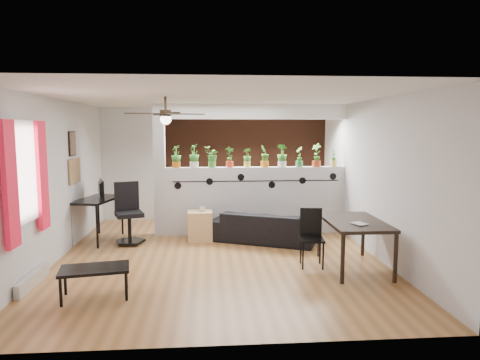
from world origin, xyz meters
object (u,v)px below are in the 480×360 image
object	(u,v)px
potted_plant_3	(230,156)
potted_plant_9	(334,156)
computer_desk	(97,202)
potted_plant_7	(299,156)
cube_shelf	(200,226)
office_chair	(129,217)
potted_plant_2	(212,156)
dining_table	(355,226)
potted_plant_6	(282,155)
potted_plant_0	(176,156)
potted_plant_5	(265,155)
cup	(202,209)
ceiling_fan	(166,115)
sofa	(264,227)
potted_plant_8	(317,154)
folding_chair	(311,232)
coffee_table	(95,271)
potted_plant_4	(247,157)
potted_plant_1	(194,155)

from	to	relation	value
potted_plant_3	potted_plant_9	size ratio (longest dim) A/B	1.07
computer_desk	potted_plant_7	bearing A→B (deg)	4.95
cube_shelf	office_chair	world-z (taller)	office_chair
potted_plant_2	dining_table	bearing A→B (deg)	-47.49
potted_plant_6	potted_plant_9	bearing A→B (deg)	-0.00
potted_plant_3	computer_desk	xyz separation A→B (m)	(-2.52, -0.34, -0.84)
potted_plant_0	potted_plant_5	distance (m)	1.76
potted_plant_3	dining_table	world-z (taller)	potted_plant_3
potted_plant_2	cup	size ratio (longest dim) A/B	3.60
ceiling_fan	sofa	world-z (taller)	ceiling_fan
potted_plant_0	potted_plant_7	bearing A→B (deg)	0.00
potted_plant_7	office_chair	xyz separation A→B (m)	(-3.31, -0.57, -1.08)
potted_plant_3	office_chair	size ratio (longest dim) A/B	0.37
potted_plant_5	sofa	xyz separation A→B (m)	(-0.10, -0.66, -1.32)
potted_plant_3	potted_plant_7	xyz separation A→B (m)	(1.40, 0.00, -0.00)
potted_plant_0	sofa	distance (m)	2.21
potted_plant_2	dining_table	distance (m)	3.26
computer_desk	office_chair	size ratio (longest dim) A/B	1.10
potted_plant_8	cup	bearing A→B (deg)	-168.37
folding_chair	coffee_table	bearing A→B (deg)	-160.37
potted_plant_7	folding_chair	distance (m)	2.36
ceiling_fan	office_chair	xyz separation A→B (m)	(-0.83, 1.23, -1.82)
ceiling_fan	dining_table	xyz separation A→B (m)	(2.84, -0.51, -1.65)
potted_plant_2	computer_desk	distance (m)	2.35
potted_plant_5	dining_table	size ratio (longest dim) A/B	0.33
cube_shelf	folding_chair	bearing A→B (deg)	-44.84
ceiling_fan	coffee_table	bearing A→B (deg)	-119.88
dining_table	potted_plant_5	bearing A→B (deg)	114.70
potted_plant_5	potted_plant_8	xyz separation A→B (m)	(1.05, 0.00, 0.01)
potted_plant_2	potted_plant_5	xyz separation A→B (m)	(1.05, 0.00, 0.01)
ceiling_fan	office_chair	size ratio (longest dim) A/B	1.08
potted_plant_4	office_chair	size ratio (longest dim) A/B	0.34
ceiling_fan	potted_plant_3	distance (m)	2.22
dining_table	potted_plant_6	bearing A→B (deg)	107.10
potted_plant_5	folding_chair	world-z (taller)	potted_plant_5
potted_plant_0	potted_plant_5	xyz separation A→B (m)	(1.76, 0.00, -0.00)
potted_plant_5	computer_desk	bearing A→B (deg)	-173.98
potted_plant_1	potted_plant_7	xyz separation A→B (m)	(2.11, 0.00, -0.03)
potted_plant_3	dining_table	size ratio (longest dim) A/B	0.31
potted_plant_3	folding_chair	size ratio (longest dim) A/B	0.47
potted_plant_8	potted_plant_1	bearing A→B (deg)	-180.00
potted_plant_0	coffee_table	world-z (taller)	potted_plant_0
sofa	computer_desk	bearing A→B (deg)	17.43
potted_plant_9	dining_table	distance (m)	2.50
potted_plant_8	computer_desk	bearing A→B (deg)	-175.46
sofa	computer_desk	size ratio (longest dim) A/B	1.50
potted_plant_5	potted_plant_7	bearing A→B (deg)	0.00
potted_plant_1	coffee_table	size ratio (longest dim) A/B	0.52
potted_plant_1	dining_table	bearing A→B (deg)	-43.09
coffee_table	ceiling_fan	bearing A→B (deg)	60.12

